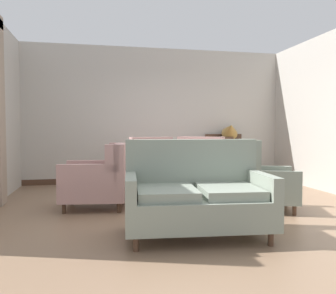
{
  "coord_description": "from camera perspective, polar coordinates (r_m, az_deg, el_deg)",
  "views": [
    {
      "loc": [
        -1.31,
        -4.72,
        1.16
      ],
      "look_at": [
        -0.24,
        0.45,
        0.89
      ],
      "focal_mm": 36.61,
      "sensor_mm": 36.0,
      "label": 1
    }
  ],
  "objects": [
    {
      "name": "ground",
      "position": [
        5.03,
        3.79,
        -10.43
      ],
      "size": [
        8.1,
        8.1,
        0.0
      ],
      "primitive_type": "plane",
      "color": "#896B51"
    },
    {
      "name": "wall_back",
      "position": [
        7.66,
        -1.84,
        5.28
      ],
      "size": [
        5.95,
        0.08,
        2.95
      ],
      "primitive_type": "cube",
      "color": "#BCB7AD",
      "rests_on": "ground"
    },
    {
      "name": "wall_right",
      "position": [
        6.98,
        25.46,
        5.23
      ],
      "size": [
        0.08,
        3.96,
        2.95
      ],
      "primitive_type": "cube",
      "color": "#BCB7AD",
      "rests_on": "ground"
    },
    {
      "name": "baseboard_back",
      "position": [
        7.68,
        -1.76,
        -5.32
      ],
      "size": [
        5.79,
        0.03,
        0.12
      ],
      "primitive_type": "cube",
      "color": "#4C3323",
      "rests_on": "ground"
    },
    {
      "name": "coffee_table",
      "position": [
        5.25,
        0.39,
        -4.93
      ],
      "size": [
        0.98,
        0.98,
        0.53
      ],
      "color": "#4C3323",
      "rests_on": "ground"
    },
    {
      "name": "porcelain_vase",
      "position": [
        5.2,
        0.41,
        -2.33
      ],
      "size": [
        0.18,
        0.18,
        0.37
      ],
      "color": "brown",
      "rests_on": "coffee_table"
    },
    {
      "name": "settee",
      "position": [
        3.81,
        4.74,
        -8.31
      ],
      "size": [
        1.62,
        1.03,
        1.05
      ],
      "rotation": [
        0.0,
        0.0,
        -0.09
      ],
      "color": "gray",
      "rests_on": "ground"
    },
    {
      "name": "armchair_far_left",
      "position": [
        5.15,
        15.27,
        -5.29
      ],
      "size": [
        0.99,
        0.96,
        1.02
      ],
      "rotation": [
        0.0,
        0.0,
        7.52
      ],
      "color": "gray",
      "rests_on": "ground"
    },
    {
      "name": "armchair_near_window",
      "position": [
        6.46,
        6.06,
        -3.55
      ],
      "size": [
        1.17,
        1.19,
        1.03
      ],
      "rotation": [
        0.0,
        0.0,
        2.55
      ],
      "color": "tan",
      "rests_on": "ground"
    },
    {
      "name": "armchair_near_sideboard",
      "position": [
        6.39,
        -3.37,
        -3.58
      ],
      "size": [
        0.86,
        0.9,
        1.03
      ],
      "rotation": [
        0.0,
        0.0,
        3.29
      ],
      "color": "tan",
      "rests_on": "ground"
    },
    {
      "name": "armchair_back_corner",
      "position": [
        5.15,
        -11.39,
        -5.44
      ],
      "size": [
        1.0,
        0.84,
        0.96
      ],
      "rotation": [
        0.0,
        0.0,
        4.58
      ],
      "color": "tan",
      "rests_on": "ground"
    },
    {
      "name": "sideboard",
      "position": [
        7.81,
        9.61,
        -2.03
      ],
      "size": [
        0.87,
        0.37,
        1.06
      ],
      "color": "#4C3323",
      "rests_on": "ground"
    },
    {
      "name": "gramophone",
      "position": [
        7.72,
        10.24,
        2.63
      ],
      "size": [
        0.46,
        0.54,
        0.54
      ],
      "color": "#4C3323",
      "rests_on": "sideboard"
    }
  ]
}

